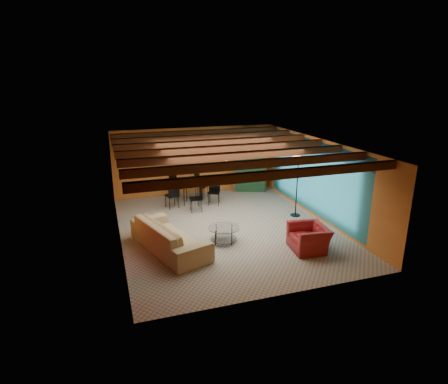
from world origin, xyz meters
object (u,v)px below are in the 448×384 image
object	(u,v)px
armchair	(309,238)
vase	(192,173)
dining_table	(192,190)
potted_plant	(248,134)
floor_lamp	(297,187)
coffee_table	(224,234)
armoire	(248,165)
sofa	(170,236)

from	to	relation	value
armchair	vase	world-z (taller)	vase
armchair	dining_table	bearing A→B (deg)	-149.43
potted_plant	floor_lamp	bearing A→B (deg)	-82.43
vase	dining_table	bearing A→B (deg)	0.00
coffee_table	vase	bearing A→B (deg)	91.11
armoire	floor_lamp	distance (m)	3.41
potted_plant	vase	bearing A→B (deg)	-158.38
dining_table	floor_lamp	bearing A→B (deg)	-36.88
floor_lamp	potted_plant	size ratio (longest dim) A/B	4.04
sofa	dining_table	size ratio (longest dim) A/B	1.34
potted_plant	armchair	bearing A→B (deg)	-94.85
armchair	potted_plant	size ratio (longest dim) A/B	2.10
coffee_table	dining_table	distance (m)	3.62
coffee_table	armoire	distance (m)	5.40
potted_plant	vase	xyz separation A→B (m)	(-2.66, -1.05, -1.19)
sofa	armchair	distance (m)	3.87
armoire	vase	bearing A→B (deg)	-137.12
armchair	floor_lamp	distance (m)	2.74
armchair	floor_lamp	bearing A→B (deg)	165.49
coffee_table	armchair	bearing A→B (deg)	-29.94
armchair	coffee_table	xyz separation A→B (m)	(-2.09, 1.20, -0.12)
sofa	armchair	xyz separation A→B (m)	(3.68, -1.21, -0.06)
dining_table	armoire	size ratio (longest dim) A/B	0.99
dining_table	armoire	world-z (taller)	armoire
sofa	coffee_table	size ratio (longest dim) A/B	3.08
sofa	armoire	xyz separation A→B (m)	(4.17, 4.66, 0.66)
sofa	potted_plant	bearing A→B (deg)	-59.93
sofa	coffee_table	world-z (taller)	sofa
coffee_table	floor_lamp	size ratio (longest dim) A/B	0.44
sofa	floor_lamp	bearing A→B (deg)	-92.68
armchair	potted_plant	distance (m)	6.23
sofa	armchair	size ratio (longest dim) A/B	2.62
armchair	vase	distance (m)	5.34
armoire	coffee_table	bearing A→B (deg)	-97.77
sofa	dining_table	xyz separation A→B (m)	(1.52, 3.60, 0.14)
dining_table	potted_plant	world-z (taller)	potted_plant
sofa	armchair	world-z (taller)	sofa
floor_lamp	vase	bearing A→B (deg)	143.12
armoire	armchair	bearing A→B (deg)	-73.60
armchair	dining_table	world-z (taller)	dining_table
armchair	coffee_table	size ratio (longest dim) A/B	1.17
dining_table	armoire	bearing A→B (deg)	21.62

